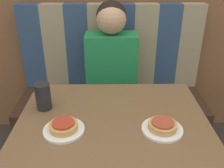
{
  "coord_description": "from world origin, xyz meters",
  "views": [
    {
      "loc": [
        -0.02,
        -0.98,
        1.39
      ],
      "look_at": [
        0.0,
        0.32,
        0.73
      ],
      "focal_mm": 40.0,
      "sensor_mm": 36.0,
      "label": 1
    }
  ],
  "objects": [
    {
      "name": "drinking_cup",
      "position": [
        -0.34,
        0.09,
        0.78
      ],
      "size": [
        0.08,
        0.08,
        0.14
      ],
      "color": "#232328",
      "rests_on": "dining_table"
    },
    {
      "name": "plate_right",
      "position": [
        0.21,
        -0.1,
        0.72
      ],
      "size": [
        0.18,
        0.18,
        0.01
      ],
      "color": "white",
      "rests_on": "dining_table"
    },
    {
      "name": "pizza_right",
      "position": [
        0.21,
        -0.1,
        0.74
      ],
      "size": [
        0.12,
        0.12,
        0.04
      ],
      "color": "tan",
      "rests_on": "plate_right"
    },
    {
      "name": "plate_left",
      "position": [
        -0.21,
        -0.1,
        0.72
      ],
      "size": [
        0.18,
        0.18,
        0.01
      ],
      "color": "white",
      "rests_on": "dining_table"
    },
    {
      "name": "person",
      "position": [
        0.0,
        0.65,
        0.8
      ],
      "size": [
        0.35,
        0.22,
        0.7
      ],
      "color": "#1E8447",
      "rests_on": "booth_seat"
    },
    {
      "name": "booth_seat",
      "position": [
        0.0,
        0.64,
        0.23
      ],
      "size": [
        1.36,
        0.52,
        0.45
      ],
      "color": "#382319",
      "rests_on": "ground_plane"
    },
    {
      "name": "dining_table",
      "position": [
        0.0,
        0.0,
        0.61
      ],
      "size": [
        0.89,
        0.7,
        0.71
      ],
      "color": "brown",
      "rests_on": "ground_plane"
    },
    {
      "name": "pizza_left",
      "position": [
        -0.21,
        -0.1,
        0.74
      ],
      "size": [
        0.12,
        0.12,
        0.04
      ],
      "color": "tan",
      "rests_on": "plate_left"
    },
    {
      "name": "booth_backrest",
      "position": [
        0.0,
        0.85,
        0.78
      ],
      "size": [
        1.36,
        0.1,
        0.64
      ],
      "color": "navy",
      "rests_on": "booth_seat"
    }
  ]
}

